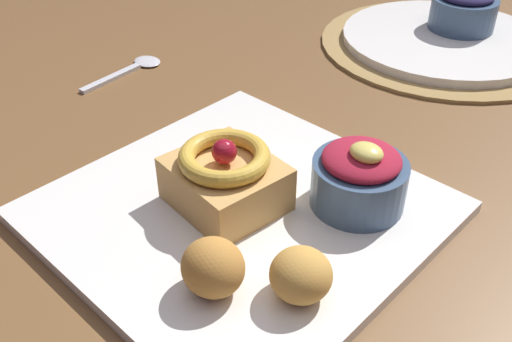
{
  "coord_description": "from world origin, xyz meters",
  "views": [
    {
      "loc": [
        0.22,
        -0.46,
        1.07
      ],
      "look_at": [
        -0.07,
        -0.16,
        0.77
      ],
      "focal_mm": 40.33,
      "sensor_mm": 36.0,
      "label": 1
    }
  ],
  "objects": [
    {
      "name": "berry_ramekin",
      "position": [
        0.01,
        -0.1,
        0.77
      ],
      "size": [
        0.08,
        0.08,
        0.07
      ],
      "color": "#3D5675",
      "rests_on": "front_plate"
    },
    {
      "name": "back_plate",
      "position": [
        -0.12,
        0.29,
        0.74
      ],
      "size": [
        0.29,
        0.29,
        0.01
      ],
      "primitive_type": "cylinder",
      "color": "white",
      "rests_on": "woven_placemat"
    },
    {
      "name": "cake_slice",
      "position": [
        -0.08,
        -0.18,
        0.77
      ],
      "size": [
        0.1,
        0.09,
        0.07
      ],
      "rotation": [
        0.0,
        0.0,
        -0.11
      ],
      "color": "tan",
      "rests_on": "front_plate"
    },
    {
      "name": "fritter_middle",
      "position": [
        0.04,
        -0.22,
        0.76
      ],
      "size": [
        0.05,
        0.05,
        0.04
      ],
      "primitive_type": "ellipsoid",
      "color": "gold",
      "rests_on": "front_plate"
    },
    {
      "name": "dining_table",
      "position": [
        0.0,
        0.0,
        0.65
      ],
      "size": [
        1.54,
        1.16,
        0.73
      ],
      "color": "brown",
      "rests_on": "ground_plane"
    },
    {
      "name": "fritter_front",
      "position": [
        -0.01,
        -0.26,
        0.76
      ],
      "size": [
        0.05,
        0.05,
        0.04
      ],
      "primitive_type": "ellipsoid",
      "color": "#BC7F38",
      "rests_on": "front_plate"
    },
    {
      "name": "spoon",
      "position": [
        -0.38,
        -0.06,
        0.73
      ],
      "size": [
        0.04,
        0.13,
        0.0
      ],
      "rotation": [
        0.0,
        0.0,
        1.67
      ],
      "color": "silver",
      "rests_on": "dining_table"
    },
    {
      "name": "front_plate",
      "position": [
        -0.07,
        -0.18,
        0.74
      ],
      "size": [
        0.31,
        0.31,
        0.01
      ],
      "primitive_type": "cube",
      "color": "white",
      "rests_on": "dining_table"
    },
    {
      "name": "back_ramekin",
      "position": [
        -0.12,
        0.33,
        0.78
      ],
      "size": [
        0.09,
        0.09,
        0.07
      ],
      "color": "#3D5675",
      "rests_on": "back_plate"
    },
    {
      "name": "woven_placemat",
      "position": [
        -0.12,
        0.29,
        0.73
      ],
      "size": [
        0.35,
        0.35,
        0.0
      ],
      "primitive_type": "cylinder",
      "color": "#997A47",
      "rests_on": "dining_table"
    }
  ]
}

